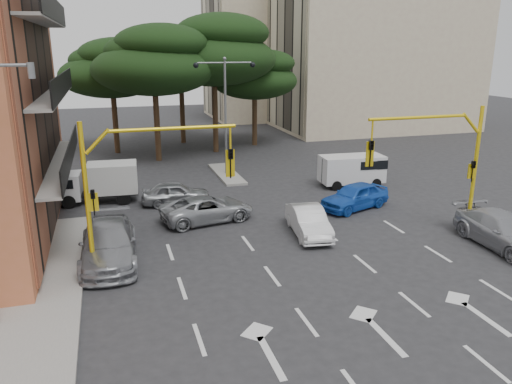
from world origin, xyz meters
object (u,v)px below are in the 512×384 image
van_white (352,170)px  car_silver_cross_a (207,209)px  car_silver_parked (504,231)px  car_silver_wagon (109,243)px  street_lamp_center (225,96)px  box_truck_a (98,183)px  signal_mast_left (135,176)px  car_white_hatch (308,221)px  car_silver_cross_b (176,193)px  car_blue_compact (355,196)px  signal_mast_right (444,154)px

van_white → car_silver_cross_a: bearing=-64.9°
car_silver_cross_a → car_silver_parked: size_ratio=0.92×
car_silver_wagon → car_silver_parked: size_ratio=1.06×
street_lamp_center → car_silver_wagon: size_ratio=1.42×
street_lamp_center → box_truck_a: size_ratio=1.71×
box_truck_a → street_lamp_center: bearing=-60.8°
signal_mast_left → car_silver_cross_a: signal_mast_left is taller
signal_mast_left → car_white_hatch: (7.85, 1.76, -3.22)m
street_lamp_center → car_silver_parked: (8.70, -16.14, -4.68)m
car_white_hatch → car_silver_cross_a: car_white_hatch is taller
car_white_hatch → car_silver_cross_b: size_ratio=1.07×
street_lamp_center → car_blue_compact: street_lamp_center is taller
signal_mast_left → car_white_hatch: size_ratio=1.49×
car_blue_compact → car_silver_cross_b: car_blue_compact is taller
signal_mast_right → van_white: size_ratio=1.51×
car_silver_wagon → van_white: van_white is taller
car_blue_compact → car_silver_parked: car_silver_parked is taller
car_blue_compact → van_white: (2.00, 4.31, 0.28)m
car_white_hatch → van_white: bearing=58.2°
car_silver_parked → van_white: 11.27m
signal_mast_right → car_white_hatch: size_ratio=1.49×
car_white_hatch → car_blue_compact: car_blue_compact is taller
street_lamp_center → car_silver_parked: size_ratio=1.52×
signal_mast_left → box_truck_a: (-1.62, 9.94, -2.77)m
car_silver_wagon → street_lamp_center: bearing=60.0°
car_white_hatch → box_truck_a: size_ratio=0.89×
signal_mast_right → van_white: bearing=88.9°
van_white → car_silver_wagon: bearing=-59.1°
signal_mast_right → car_silver_cross_a: (-9.94, 5.01, -3.23)m
car_silver_wagon → car_silver_parked: 17.04m
signal_mast_left → car_silver_parked: (15.50, -2.13, -3.14)m
signal_mast_right → car_white_hatch: 6.83m
car_silver_wagon → van_white: bearing=29.5°
car_silver_parked → signal_mast_left: bearing=173.7°
car_silver_wagon → signal_mast_left: bearing=-44.4°
car_silver_cross_b → car_silver_parked: size_ratio=0.74×
street_lamp_center → box_truck_a: 10.30m
signal_mast_right → box_truck_a: signal_mast_right is taller
signal_mast_right → car_silver_cross_a: 11.59m
street_lamp_center → car_white_hatch: (1.05, -12.24, -4.76)m
signal_mast_right → signal_mast_left: size_ratio=1.00×
car_silver_wagon → van_white: size_ratio=1.37×
car_silver_cross_b → car_blue_compact: bearing=-107.7°
car_blue_compact → van_white: bearing=134.7°
car_silver_cross_b → box_truck_a: 4.48m
car_silver_wagon → car_blue_compact: bearing=16.9°
street_lamp_center → car_silver_cross_a: street_lamp_center is taller
car_white_hatch → car_silver_parked: (7.65, -3.89, 0.08)m
car_silver_parked → street_lamp_center: bearing=119.9°
street_lamp_center → box_truck_a: bearing=-154.3°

